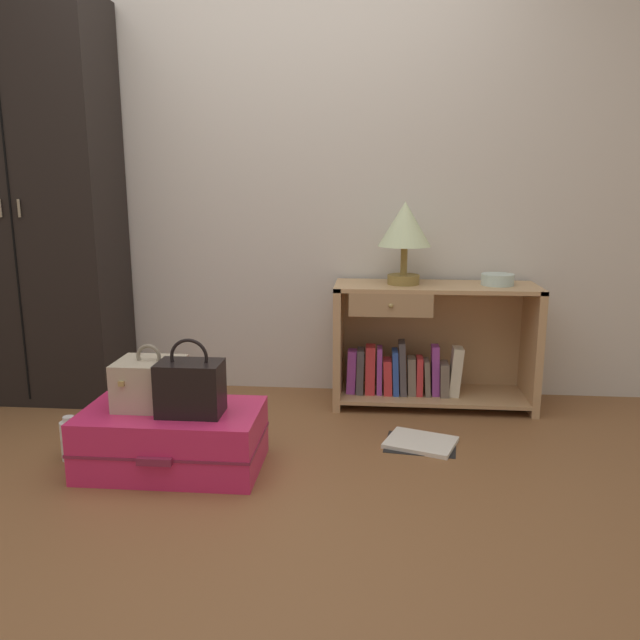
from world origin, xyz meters
TOP-DOWN VIEW (x-y plane):
  - ground_plane at (0.00, 0.00)m, footprint 9.00×9.00m
  - back_wall at (0.00, 1.50)m, footprint 6.40×0.10m
  - wardrobe at (-1.32, 1.20)m, footprint 0.86×0.47m
  - bookshelf at (0.81, 1.25)m, footprint 1.07×0.39m
  - table_lamp at (0.68, 1.23)m, footprint 0.28×0.28m
  - bowl at (1.17, 1.25)m, footprint 0.17×0.17m
  - suitcase_large at (-0.32, 0.33)m, footprint 0.75×0.45m
  - train_case at (-0.41, 0.37)m, footprint 0.27×0.24m
  - handbag at (-0.22, 0.29)m, footprint 0.26×0.17m
  - bottle at (-0.79, 0.37)m, footprint 0.08×0.08m
  - open_book_on_floor at (0.75, 0.67)m, footprint 0.37×0.33m

SIDE VIEW (x-z plane):
  - ground_plane at x=0.00m, z-range 0.00..0.00m
  - open_book_on_floor at x=0.75m, z-range 0.00..0.02m
  - bottle at x=-0.79m, z-range -0.01..0.19m
  - suitcase_large at x=-0.32m, z-range 0.00..0.26m
  - bookshelf at x=0.81m, z-range -0.01..0.65m
  - train_case at x=-0.41m, z-range 0.23..0.50m
  - handbag at x=-0.22m, z-range 0.22..0.54m
  - bowl at x=1.17m, z-range 0.67..0.73m
  - table_lamp at x=0.68m, z-range 0.74..1.18m
  - wardrobe at x=-1.32m, z-range 0.00..2.14m
  - back_wall at x=0.00m, z-range 0.00..2.60m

